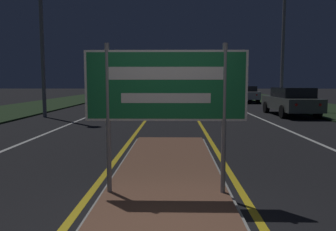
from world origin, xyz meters
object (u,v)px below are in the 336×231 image
at_px(car_receding_0, 291,101).
at_px(car_approaching_1, 150,91).
at_px(car_approaching_0, 128,98).
at_px(highway_sign, 166,91).
at_px(car_receding_1, 244,94).

height_order(car_receding_0, car_approaching_1, car_approaching_1).
bearing_deg(car_approaching_1, car_approaching_0, -91.43).
height_order(highway_sign, car_approaching_0, highway_sign).
height_order(highway_sign, car_approaching_1, highway_sign).
height_order(car_receding_1, car_approaching_1, car_approaching_1).
bearing_deg(car_receding_1, highway_sign, -104.48).
distance_m(car_receding_1, car_approaching_1, 9.88).
bearing_deg(highway_sign, car_receding_0, 63.45).
bearing_deg(car_receding_0, car_approaching_0, 161.47).
bearing_deg(car_approaching_0, car_receding_1, 42.32).
bearing_deg(car_receding_0, car_receding_1, 90.83).
relative_size(car_receding_1, car_approaching_1, 1.01).
bearing_deg(car_receding_0, highway_sign, -116.55).
bearing_deg(car_receding_1, car_approaching_0, -137.68).
distance_m(highway_sign, car_receding_1, 23.74).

